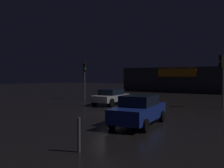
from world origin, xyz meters
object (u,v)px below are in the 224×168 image
object	(u,v)px
car_near	(111,96)
traffic_signal_opposite	(85,73)
traffic_signal_main	(222,70)
car_far	(139,110)
store_building	(183,80)

from	to	relation	value
car_near	traffic_signal_opposite	bearing A→B (deg)	151.89
traffic_signal_main	car_far	distance (m)	10.71
store_building	traffic_signal_opposite	bearing A→B (deg)	-106.21
traffic_signal_main	car_far	size ratio (longest dim) A/B	0.95
store_building	traffic_signal_opposite	xyz separation A→B (m)	(-5.72, -19.67, 0.89)
traffic_signal_main	car_far	bearing A→B (deg)	-105.68
store_building	car_far	distance (m)	30.09
traffic_signal_opposite	car_near	xyz separation A→B (m)	(5.21, -2.78, -2.15)
traffic_signal_main	store_building	bearing A→B (deg)	113.46
store_building	car_near	xyz separation A→B (m)	(-0.51, -22.45, -1.26)
traffic_signal_main	car_near	size ratio (longest dim) A/B	1.02
traffic_signal_opposite	car_near	world-z (taller)	traffic_signal_opposite
car_near	car_far	bearing A→B (deg)	-49.15
traffic_signal_opposite	car_far	distance (m)	15.18
store_building	car_near	bearing A→B (deg)	-91.30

